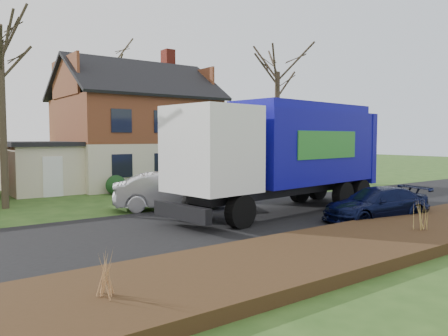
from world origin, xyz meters
TOP-DOWN VIEW (x-y plane):
  - ground at (0.00, 0.00)m, footprint 120.00×120.00m
  - road at (0.00, 0.00)m, footprint 80.00×7.00m
  - mulch_verge at (0.00, -5.30)m, footprint 80.00×3.50m
  - main_house at (1.49, 13.91)m, footprint 12.95×8.95m
  - garbage_truck at (2.38, 0.36)m, footprint 10.76×4.02m
  - silver_sedan at (-1.24, 3.67)m, footprint 5.07×3.37m
  - navy_wagon at (3.59, -3.14)m, footprint 4.50×2.48m
  - tree_front_east at (10.31, 9.37)m, footprint 3.87×3.87m
  - tree_back at (3.70, 22.22)m, footprint 3.95×3.95m
  - grass_clump_west at (-7.64, -5.46)m, footprint 0.30×0.25m
  - grass_clump_mid at (2.10, -5.66)m, footprint 0.31×0.26m

SIDE VIEW (x-z plane):
  - ground at x=0.00m, z-range 0.00..0.00m
  - road at x=0.00m, z-range 0.00..0.02m
  - mulch_verge at x=0.00m, z-range 0.00..0.30m
  - navy_wagon at x=3.59m, z-range 0.00..1.24m
  - grass_clump_west at x=-7.64m, z-range 0.30..1.11m
  - grass_clump_mid at x=2.10m, z-range 0.30..1.17m
  - silver_sedan at x=-1.24m, z-range 0.00..1.58m
  - garbage_truck at x=2.38m, z-range 0.34..4.84m
  - main_house at x=1.49m, z-range -0.60..8.66m
  - tree_front_east at x=10.31m, z-range 3.36..14.11m
  - tree_back at x=3.70m, z-range 4.17..16.69m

